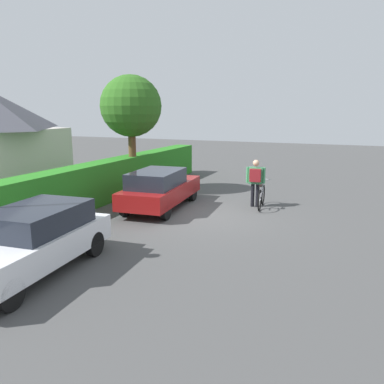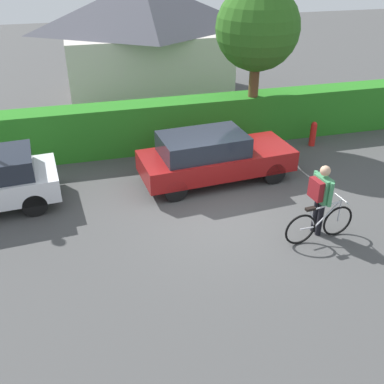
{
  "view_description": "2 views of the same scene",
  "coord_description": "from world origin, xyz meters",
  "px_view_note": "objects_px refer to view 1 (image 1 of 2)",
  "views": [
    {
      "loc": [
        -11.84,
        -4.47,
        3.48
      ],
      "look_at": [
        -0.32,
        0.34,
        0.82
      ],
      "focal_mm": 36.44,
      "sensor_mm": 36.0,
      "label": 1
    },
    {
      "loc": [
        -3.17,
        -8.82,
        5.99
      ],
      "look_at": [
        -0.92,
        -0.27,
        0.91
      ],
      "focal_mm": 41.98,
      "sensor_mm": 36.0,
      "label": 2
    }
  ],
  "objects_px": {
    "parked_car_near": "(30,240)",
    "fire_hydrant": "(170,177)",
    "tree_kerbside": "(131,107)",
    "person_rider": "(255,178)",
    "bicycle": "(261,197)",
    "parked_car_far": "(160,188)"
  },
  "relations": [
    {
      "from": "parked_car_near",
      "to": "bicycle",
      "type": "bearing_deg",
      "value": -23.89
    },
    {
      "from": "parked_car_near",
      "to": "parked_car_far",
      "type": "relative_size",
      "value": 0.97
    },
    {
      "from": "parked_car_far",
      "to": "fire_hydrant",
      "type": "xyz_separation_m",
      "value": [
        3.86,
        1.48,
        -0.33
      ]
    },
    {
      "from": "bicycle",
      "to": "parked_car_near",
      "type": "bearing_deg",
      "value": 156.11
    },
    {
      "from": "fire_hydrant",
      "to": "parked_car_near",
      "type": "bearing_deg",
      "value": -171.59
    },
    {
      "from": "tree_kerbside",
      "to": "fire_hydrant",
      "type": "relative_size",
      "value": 6.01
    },
    {
      "from": "tree_kerbside",
      "to": "fire_hydrant",
      "type": "bearing_deg",
      "value": -24.82
    },
    {
      "from": "bicycle",
      "to": "fire_hydrant",
      "type": "height_order",
      "value": "bicycle"
    },
    {
      "from": "parked_car_near",
      "to": "fire_hydrant",
      "type": "xyz_separation_m",
      "value": [
        9.89,
        1.46,
        -0.32
      ]
    },
    {
      "from": "parked_car_near",
      "to": "bicycle",
      "type": "relative_size",
      "value": 2.42
    },
    {
      "from": "person_rider",
      "to": "tree_kerbside",
      "type": "relative_size",
      "value": 0.35
    },
    {
      "from": "parked_car_far",
      "to": "fire_hydrant",
      "type": "relative_size",
      "value": 5.33
    },
    {
      "from": "bicycle",
      "to": "person_rider",
      "type": "bearing_deg",
      "value": 76.57
    },
    {
      "from": "bicycle",
      "to": "tree_kerbside",
      "type": "distance_m",
      "value": 6.49
    },
    {
      "from": "parked_car_near",
      "to": "fire_hydrant",
      "type": "relative_size",
      "value": 5.17
    },
    {
      "from": "parked_car_near",
      "to": "tree_kerbside",
      "type": "relative_size",
      "value": 0.86
    },
    {
      "from": "person_rider",
      "to": "parked_car_near",
      "type": "bearing_deg",
      "value": 157.9
    },
    {
      "from": "person_rider",
      "to": "parked_car_far",
      "type": "bearing_deg",
      "value": 116.77
    },
    {
      "from": "tree_kerbside",
      "to": "fire_hydrant",
      "type": "distance_m",
      "value": 3.75
    },
    {
      "from": "parked_car_near",
      "to": "parked_car_far",
      "type": "height_order",
      "value": "parked_car_far"
    },
    {
      "from": "parked_car_far",
      "to": "person_rider",
      "type": "xyz_separation_m",
      "value": [
        1.54,
        -3.05,
        0.31
      ]
    },
    {
      "from": "person_rider",
      "to": "tree_kerbside",
      "type": "distance_m",
      "value": 5.97
    }
  ]
}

